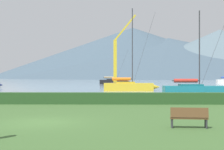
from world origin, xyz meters
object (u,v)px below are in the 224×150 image
park_bench_under_tree (189,117)px  sailboat_slip_4 (129,86)px  sailboat_slip_1 (195,90)px  sailboat_slip_6 (114,81)px  dock_crane (116,65)px

park_bench_under_tree → sailboat_slip_4: bearing=97.5°
sailboat_slip_1 → sailboat_slip_6: sailboat_slip_6 is taller
sailboat_slip_4 → park_bench_under_tree: bearing=-90.1°
sailboat_slip_1 → sailboat_slip_4: (-7.61, 12.38, 0.06)m
sailboat_slip_4 → sailboat_slip_6: size_ratio=1.23×
sailboat_slip_1 → park_bench_under_tree: (-6.25, -24.63, -0.18)m
sailboat_slip_4 → dock_crane: (-2.12, 24.71, 4.21)m
park_bench_under_tree → dock_crane: (-3.48, 61.72, 4.45)m
sailboat_slip_4 → park_bench_under_tree: (1.35, -37.01, -0.24)m
sailboat_slip_1 → dock_crane: dock_crane is taller
sailboat_slip_4 → dock_crane: 25.16m
sailboat_slip_1 → dock_crane: bearing=104.3°
sailboat_slip_4 → park_bench_under_tree: 37.03m
sailboat_slip_6 → dock_crane: 18.67m
sailboat_slip_4 → park_bench_under_tree: sailboat_slip_4 is taller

